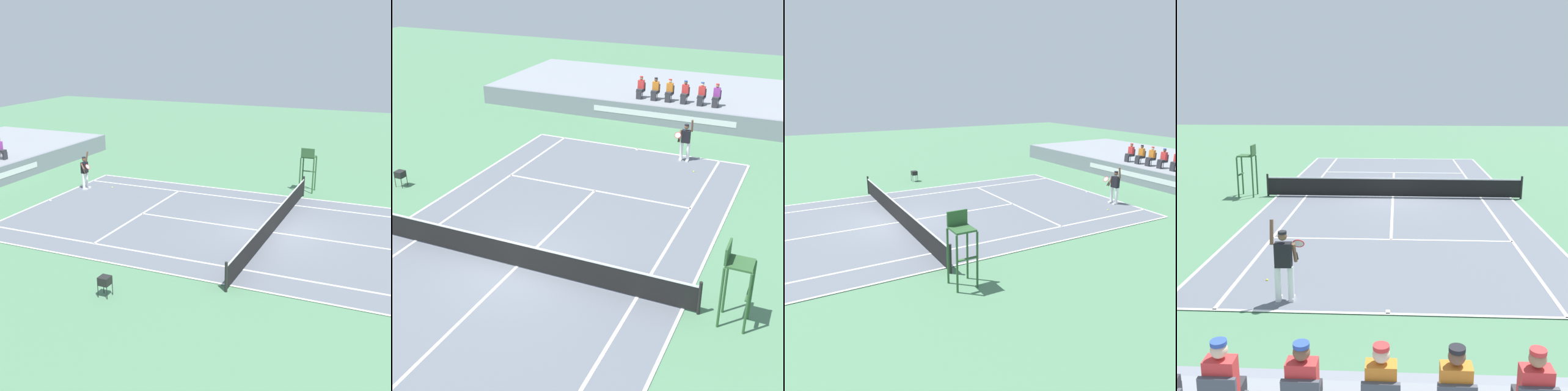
% 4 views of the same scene
% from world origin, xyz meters
% --- Properties ---
extents(ground_plane, '(80.00, 80.00, 0.00)m').
position_xyz_m(ground_plane, '(0.00, 0.00, 0.00)').
color(ground_plane, '#4C7A56').
extents(court, '(11.08, 23.88, 0.03)m').
position_xyz_m(court, '(0.00, 0.00, 0.01)').
color(court, slate).
rests_on(court, ground).
extents(net, '(11.98, 0.10, 1.07)m').
position_xyz_m(net, '(0.00, 0.00, 0.52)').
color(net, black).
rests_on(net, ground).
extents(spectator_seated_3, '(0.44, 0.60, 1.26)m').
position_xyz_m(spectator_seated_3, '(0.89, 17.24, 1.73)').
color(spectator_seated_3, '#474C56').
rests_on(spectator_seated_3, bleacher_platform).
extents(spectator_seated_4, '(0.44, 0.60, 1.26)m').
position_xyz_m(spectator_seated_4, '(1.84, 17.24, 1.73)').
color(spectator_seated_4, '#474C56').
rests_on(spectator_seated_4, bleacher_platform).
extents(tennis_player, '(0.76, 0.64, 2.08)m').
position_xyz_m(tennis_player, '(2.53, 11.31, 0.99)').
color(tennis_player, white).
rests_on(tennis_player, ground).
extents(tennis_ball, '(0.07, 0.07, 0.07)m').
position_xyz_m(tennis_ball, '(3.31, 10.10, 0.03)').
color(tennis_ball, '#D1E533').
rests_on(tennis_ball, ground).
extents(umpire_chair, '(0.77, 0.77, 2.44)m').
position_xyz_m(umpire_chair, '(6.83, 0.00, 1.56)').
color(umpire_chair, '#2D562D').
rests_on(umpire_chair, ground).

